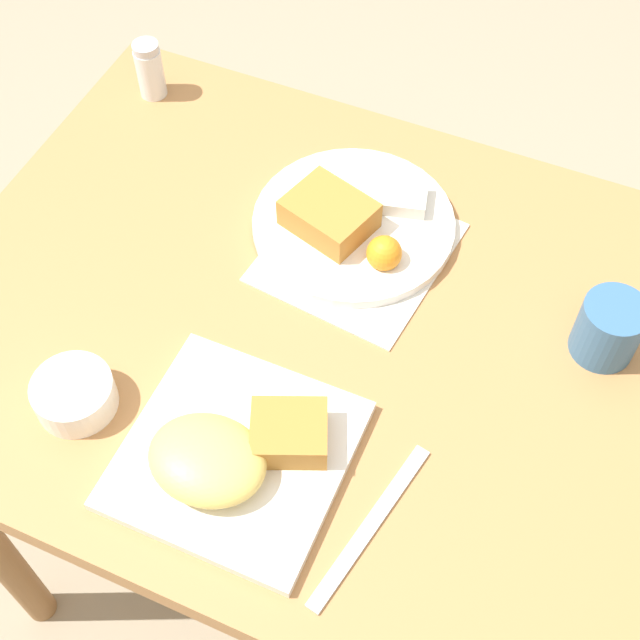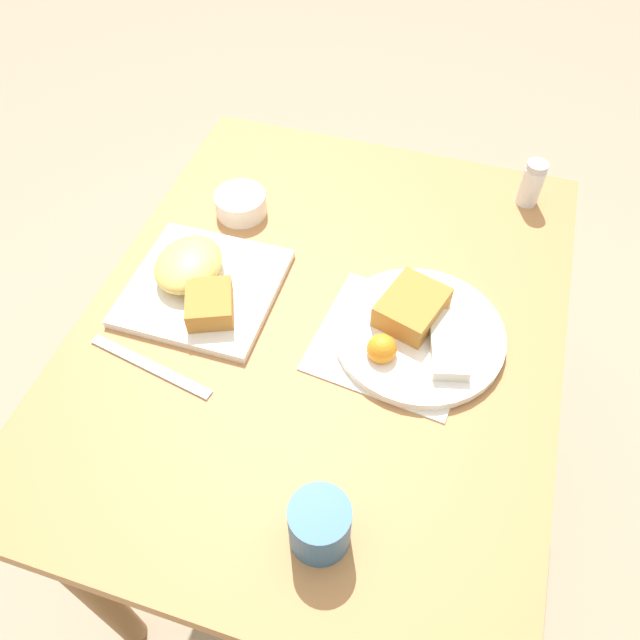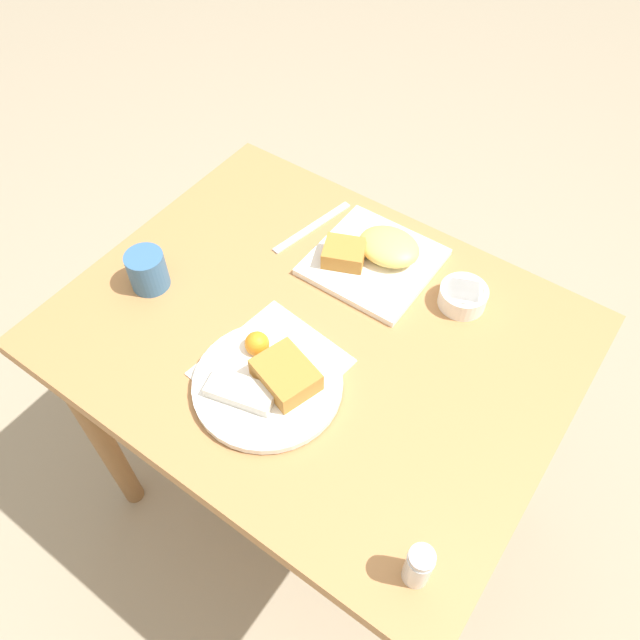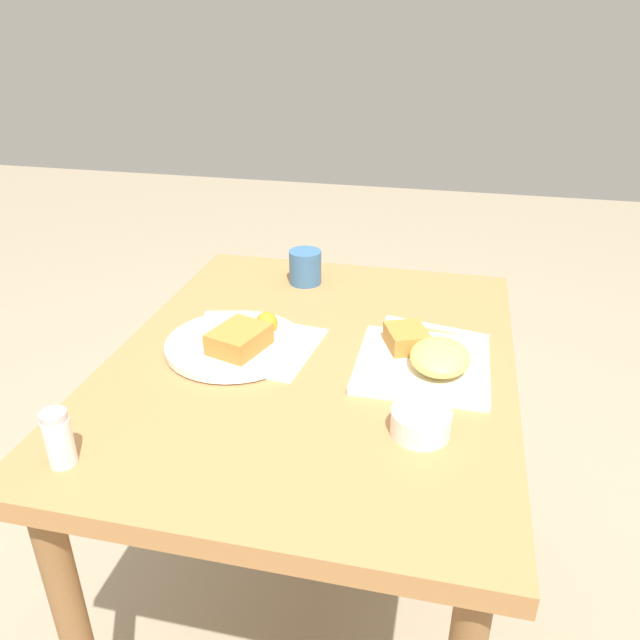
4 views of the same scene
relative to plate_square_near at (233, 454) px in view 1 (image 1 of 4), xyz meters
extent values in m
plane|color=gray|center=(0.00, 0.21, -0.76)|extent=(8.00, 8.00, 0.00)
cube|color=#B27A47|center=(0.00, 0.21, -0.04)|extent=(0.92, 0.73, 0.04)
cylinder|color=olive|center=(-0.40, 0.51, -0.41)|extent=(0.05, 0.05, 0.70)
cylinder|color=olive|center=(0.40, 0.51, -0.41)|extent=(0.05, 0.05, 0.70)
cube|color=silver|center=(0.01, 0.32, -0.02)|extent=(0.23, 0.25, 0.00)
cube|color=white|center=(0.00, 0.01, -0.01)|extent=(0.23, 0.23, 0.01)
ellipsoid|color=#EAC660|center=(-0.02, -0.02, 0.01)|extent=(0.13, 0.10, 0.04)
cube|color=#B77A33|center=(0.05, 0.04, 0.01)|extent=(0.10, 0.10, 0.04)
cylinder|color=white|center=(-0.01, 0.36, -0.01)|extent=(0.26, 0.26, 0.01)
cube|color=#B77A33|center=(-0.03, 0.34, 0.02)|extent=(0.12, 0.11, 0.04)
cube|color=silver|center=(0.01, 0.40, 0.01)|extent=(0.13, 0.08, 0.02)
sphere|color=orange|center=(0.05, 0.31, 0.01)|extent=(0.04, 0.04, 0.04)
cylinder|color=white|center=(-0.19, 0.00, 0.00)|extent=(0.09, 0.09, 0.04)
cylinder|color=beige|center=(-0.19, 0.00, 0.02)|extent=(0.07, 0.07, 0.00)
cylinder|color=white|center=(-0.37, 0.48, 0.02)|extent=(0.04, 0.04, 0.07)
cylinder|color=white|center=(-0.37, 0.48, 0.00)|extent=(0.03, 0.03, 0.04)
cylinder|color=silver|center=(-0.37, 0.48, 0.06)|extent=(0.04, 0.04, 0.01)
cube|color=silver|center=(0.16, -0.01, -0.02)|extent=(0.06, 0.21, 0.00)
cylinder|color=#386693|center=(0.32, 0.30, 0.02)|extent=(0.07, 0.07, 0.08)
camera|label=1|loc=(0.25, -0.35, 0.85)|focal=50.00mm
camera|label=2|loc=(0.58, 0.38, 0.74)|focal=35.00mm
camera|label=3|loc=(-0.41, 0.77, 0.90)|focal=35.00mm
camera|label=4|loc=(-0.97, -0.03, 0.56)|focal=35.00mm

